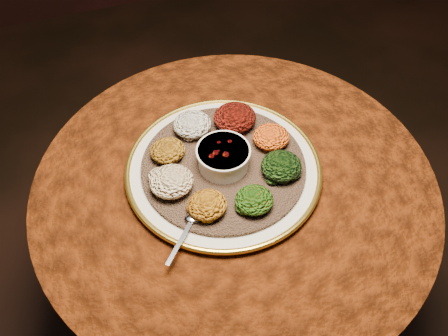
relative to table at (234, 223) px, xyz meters
name	(u,v)px	position (x,y,z in m)	size (l,w,h in m)	color
table	(234,223)	(0.00, 0.00, 0.00)	(0.96, 0.96, 0.73)	black
platter	(223,169)	(-0.02, 0.04, 0.19)	(0.47, 0.47, 0.02)	beige
injera	(223,166)	(-0.02, 0.04, 0.20)	(0.39, 0.39, 0.01)	brown
stew_bowl	(223,156)	(-0.02, 0.04, 0.24)	(0.13, 0.13, 0.05)	white
spoon	(191,221)	(-0.13, -0.09, 0.21)	(0.11, 0.11, 0.01)	silver
portion_ayib	(192,124)	(-0.05, 0.17, 0.23)	(0.10, 0.09, 0.05)	white
portion_kitfo	(235,117)	(0.05, 0.15, 0.23)	(0.11, 0.10, 0.05)	black
portion_tikil	(271,137)	(0.12, 0.06, 0.23)	(0.09, 0.09, 0.04)	#BB7B0F
portion_gomen	(281,166)	(0.10, -0.03, 0.23)	(0.10, 0.09, 0.05)	black
portion_mixveg	(254,200)	(0.01, -0.10, 0.23)	(0.09, 0.08, 0.04)	#A3450A
portion_kik	(207,205)	(-0.09, -0.08, 0.23)	(0.09, 0.08, 0.04)	#B97010
portion_timatim	(172,181)	(-0.15, 0.01, 0.23)	(0.10, 0.10, 0.05)	maroon
portion_shiro	(168,151)	(-0.13, 0.10, 0.23)	(0.08, 0.08, 0.04)	#9F6B13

